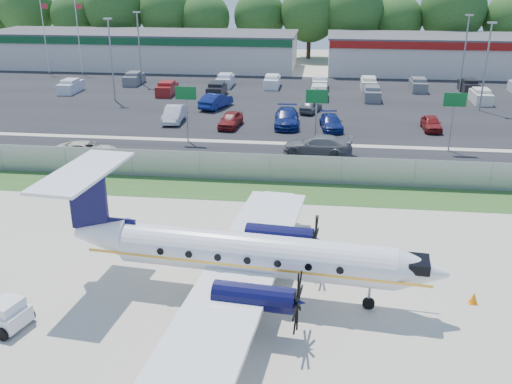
# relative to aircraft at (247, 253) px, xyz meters

# --- Properties ---
(ground) EXTENTS (170.00, 170.00, 0.00)m
(ground) POSITION_rel_aircraft_xyz_m (-0.43, 1.12, -2.12)
(ground) COLOR beige
(ground) RESTS_ON ground
(grass_verge) EXTENTS (170.00, 4.00, 0.02)m
(grass_verge) POSITION_rel_aircraft_xyz_m (-0.43, 13.12, -2.12)
(grass_verge) COLOR #2D561E
(grass_verge) RESTS_ON ground
(access_road) EXTENTS (170.00, 8.00, 0.02)m
(access_road) POSITION_rel_aircraft_xyz_m (-0.43, 20.12, -2.11)
(access_road) COLOR black
(access_road) RESTS_ON ground
(parking_lot) EXTENTS (170.00, 32.00, 0.02)m
(parking_lot) POSITION_rel_aircraft_xyz_m (-0.43, 41.12, -2.11)
(parking_lot) COLOR black
(parking_lot) RESTS_ON ground
(perimeter_fence) EXTENTS (120.00, 0.06, 1.99)m
(perimeter_fence) POSITION_rel_aircraft_xyz_m (-0.43, 15.12, -1.12)
(perimeter_fence) COLOR gray
(perimeter_fence) RESTS_ON ground
(building_west) EXTENTS (46.40, 12.40, 5.24)m
(building_west) POSITION_rel_aircraft_xyz_m (-24.43, 63.10, 0.51)
(building_west) COLOR beige
(building_west) RESTS_ON ground
(building_east) EXTENTS (44.40, 12.40, 5.24)m
(building_east) POSITION_rel_aircraft_xyz_m (25.57, 63.10, 0.51)
(building_east) COLOR beige
(building_east) RESTS_ON ground
(sign_left) EXTENTS (1.80, 0.26, 5.00)m
(sign_left) POSITION_rel_aircraft_xyz_m (-8.43, 24.02, 1.49)
(sign_left) COLOR gray
(sign_left) RESTS_ON ground
(sign_mid) EXTENTS (1.80, 0.26, 5.00)m
(sign_mid) POSITION_rel_aircraft_xyz_m (2.57, 24.02, 1.49)
(sign_mid) COLOR gray
(sign_mid) RESTS_ON ground
(sign_right) EXTENTS (1.80, 0.26, 5.00)m
(sign_right) POSITION_rel_aircraft_xyz_m (13.57, 24.02, 1.49)
(sign_right) COLOR gray
(sign_right) RESTS_ON ground
(flagpole_west) EXTENTS (1.06, 0.12, 10.00)m
(flagpole_west) POSITION_rel_aircraft_xyz_m (-36.36, 56.12, 3.52)
(flagpole_west) COLOR white
(flagpole_west) RESTS_ON ground
(flagpole_east) EXTENTS (1.06, 0.12, 10.00)m
(flagpole_east) POSITION_rel_aircraft_xyz_m (-31.36, 56.12, 3.52)
(flagpole_east) COLOR white
(flagpole_east) RESTS_ON ground
(light_pole_nw) EXTENTS (0.90, 0.35, 9.09)m
(light_pole_nw) POSITION_rel_aircraft_xyz_m (-20.43, 39.12, 3.11)
(light_pole_nw) COLOR gray
(light_pole_nw) RESTS_ON ground
(light_pole_ne) EXTENTS (0.90, 0.35, 9.09)m
(light_pole_ne) POSITION_rel_aircraft_xyz_m (19.57, 39.12, 3.11)
(light_pole_ne) COLOR gray
(light_pole_ne) RESTS_ON ground
(light_pole_sw) EXTENTS (0.90, 0.35, 9.09)m
(light_pole_sw) POSITION_rel_aircraft_xyz_m (-20.43, 49.12, 3.11)
(light_pole_sw) COLOR gray
(light_pole_sw) RESTS_ON ground
(light_pole_se) EXTENTS (0.90, 0.35, 9.09)m
(light_pole_se) POSITION_rel_aircraft_xyz_m (19.57, 49.12, 3.11)
(light_pole_se) COLOR gray
(light_pole_se) RESTS_ON ground
(tree_line) EXTENTS (112.00, 6.00, 14.00)m
(tree_line) POSITION_rel_aircraft_xyz_m (-0.43, 75.12, -2.12)
(tree_line) COLOR #224D16
(tree_line) RESTS_ON ground
(aircraft) EXTENTS (17.89, 17.61, 5.50)m
(aircraft) POSITION_rel_aircraft_xyz_m (0.00, 0.00, 0.00)
(aircraft) COLOR white
(aircraft) RESTS_ON ground
(pushback_tug) EXTENTS (2.68, 2.23, 1.29)m
(pushback_tug) POSITION_rel_aircraft_xyz_m (-9.89, -3.72, -1.51)
(pushback_tug) COLOR white
(pushback_tug) RESTS_ON ground
(baggage_cart_near) EXTENTS (2.12, 1.62, 0.98)m
(baggage_cart_near) POSITION_rel_aircraft_xyz_m (-0.11, 1.42, -1.67)
(baggage_cart_near) COLOR gray
(baggage_cart_near) RESTS_ON ground
(cone_nose) EXTENTS (0.39, 0.39, 0.55)m
(cone_nose) POSITION_rel_aircraft_xyz_m (10.23, 0.49, -1.87)
(cone_nose) COLOR orange
(cone_nose) RESTS_ON ground
(cone_starboard_wing) EXTENTS (0.33, 0.33, 0.46)m
(cone_starboard_wing) POSITION_rel_aircraft_xyz_m (2.53, 6.40, -1.91)
(cone_starboard_wing) COLOR orange
(cone_starboard_wing) RESTS_ON ground
(road_car_west) EXTENTS (5.24, 2.51, 1.44)m
(road_car_west) POSITION_rel_aircraft_xyz_m (-15.20, 18.21, -2.12)
(road_car_west) COLOR beige
(road_car_west) RESTS_ON ground
(road_car_mid) EXTENTS (5.84, 3.04, 1.62)m
(road_car_mid) POSITION_rel_aircraft_xyz_m (2.81, 21.67, -2.12)
(road_car_mid) COLOR #595B5E
(road_car_mid) RESTS_ON ground
(parked_car_a) EXTENTS (1.96, 4.82, 1.56)m
(parked_car_a) POSITION_rel_aircraft_xyz_m (-11.37, 30.69, -2.12)
(parked_car_a) COLOR silver
(parked_car_a) RESTS_ON ground
(parked_car_b) EXTENTS (2.14, 4.44, 1.46)m
(parked_car_b) POSITION_rel_aircraft_xyz_m (-5.53, 29.39, -2.12)
(parked_car_b) COLOR maroon
(parked_car_b) RESTS_ON ground
(parked_car_c) EXTENTS (2.63, 5.78, 1.64)m
(parked_car_c) POSITION_rel_aircraft_xyz_m (-0.29, 30.40, -2.12)
(parked_car_c) COLOR navy
(parked_car_c) RESTS_ON ground
(parked_car_d) EXTENTS (2.43, 4.82, 1.34)m
(parked_car_d) POSITION_rel_aircraft_xyz_m (3.93, 29.72, -2.12)
(parked_car_d) COLOR navy
(parked_car_d) RESTS_ON ground
(parked_car_e) EXTENTS (1.64, 3.95, 1.34)m
(parked_car_e) POSITION_rel_aircraft_xyz_m (13.17, 30.52, -2.12)
(parked_car_e) COLOR maroon
(parked_car_e) RESTS_ON ground
(parked_car_f) EXTENTS (3.17, 5.18, 1.61)m
(parked_car_f) POSITION_rel_aircraft_xyz_m (-8.38, 37.02, -2.12)
(parked_car_f) COLOR navy
(parked_car_f) RESTS_ON ground
(parked_car_g) EXTENTS (2.60, 4.14, 1.31)m
(parked_car_g) POSITION_rel_aircraft_xyz_m (1.83, 36.29, -2.12)
(parked_car_g) COLOR #595B5E
(parked_car_g) RESTS_ON ground
(far_parking_rows) EXTENTS (56.00, 10.00, 1.60)m
(far_parking_rows) POSITION_rel_aircraft_xyz_m (-0.43, 46.12, -2.12)
(far_parking_rows) COLOR gray
(far_parking_rows) RESTS_ON ground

